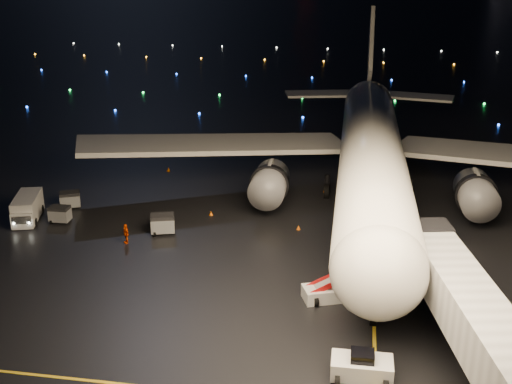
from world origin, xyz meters
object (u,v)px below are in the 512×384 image
airliner (373,112)px  baggage_cart_0 (163,224)px  baggage_cart_1 (60,214)px  pushback_tug (362,365)px  belt_loader (334,279)px  baggage_cart_2 (70,200)px  service_truck (28,207)px  crew_c (126,233)px

airliner → baggage_cart_0: (-19.30, -14.90, -8.26)m
airliner → baggage_cart_1: bearing=-156.0°
pushback_tug → belt_loader: bearing=102.3°
belt_loader → baggage_cart_1: 29.69m
baggage_cart_2 → belt_loader: bearing=-51.8°
baggage_cart_2 → baggage_cart_0: bearing=-47.0°
service_truck → belt_loader: bearing=-36.2°
airliner → baggage_cart_2: (-30.92, -10.00, -8.33)m
service_truck → baggage_cart_1: (3.54, -0.29, -0.43)m
baggage_cart_0 → baggage_cart_1: (-10.89, 0.97, -0.12)m
service_truck → baggage_cart_1: bearing=-21.2°
belt_loader → crew_c: size_ratio=3.71×
airliner → baggage_cart_0: airliner is taller
service_truck → baggage_cart_1: size_ratio=3.50×
service_truck → baggage_cart_0: service_truck is taller
belt_loader → service_truck: bearing=139.1°
belt_loader → baggage_cart_2: belt_loader is taller
belt_loader → baggage_cart_2: size_ratio=3.40×
service_truck → airliner: bearing=5.5°
airliner → pushback_tug: airliner is taller
pushback_tug → baggage_cart_1: pushback_tug is taller
crew_c → baggage_cart_1: bearing=-157.3°
airliner → belt_loader: bearing=-96.7°
service_truck → crew_c: bearing=-35.1°
service_truck → baggage_cart_2: (2.80, 3.64, -0.38)m
belt_loader → baggage_cart_0: (-16.71, 9.93, -0.74)m
crew_c → baggage_cart_0: (2.69, 2.69, 0.01)m
airliner → service_truck: size_ratio=9.57×
service_truck → baggage_cart_0: (14.43, -1.26, -0.31)m
baggage_cart_2 → service_truck: bearing=-151.8°
belt_loader → baggage_cart_0: size_ratio=3.12×
belt_loader → baggage_cart_0: 19.46m
baggage_cart_0 → baggage_cart_1: size_ratio=1.14×
airliner → pushback_tug: bearing=-91.4°
baggage_cart_1 → baggage_cart_2: 4.00m
baggage_cart_0 → baggage_cart_1: baggage_cart_0 is taller
baggage_cart_0 → crew_c: bearing=-151.9°
pushback_tug → baggage_cart_0: (-18.93, 19.62, 0.03)m
pushback_tug → baggage_cart_2: 39.17m
service_truck → baggage_cart_0: 14.49m
pushback_tug → crew_c: bearing=141.4°
crew_c → belt_loader: bearing=26.3°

